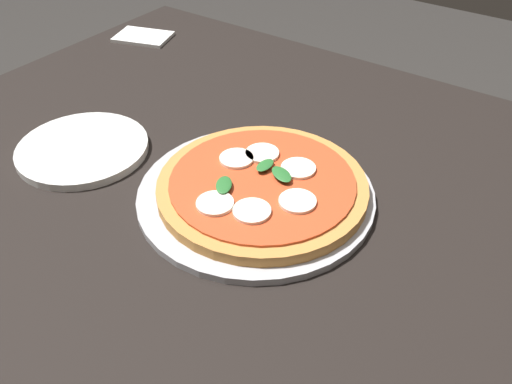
% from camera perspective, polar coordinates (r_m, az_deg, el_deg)
% --- Properties ---
extents(dining_table, '(1.20, 1.09, 0.70)m').
position_cam_1_polar(dining_table, '(0.94, -4.69, -2.76)').
color(dining_table, black).
rests_on(dining_table, ground_plane).
extents(serving_tray, '(0.37, 0.37, 0.01)m').
position_cam_1_polar(serving_tray, '(0.83, 0.00, -0.22)').
color(serving_tray, '#B2B2B7').
rests_on(serving_tray, dining_table).
extents(pizza, '(0.32, 0.32, 0.03)m').
position_cam_1_polar(pizza, '(0.82, 0.66, 0.69)').
color(pizza, '#C6843F').
rests_on(pizza, serving_tray).
extents(plate_white, '(0.22, 0.22, 0.01)m').
position_cam_1_polar(plate_white, '(0.98, -17.94, 4.40)').
color(plate_white, white).
rests_on(plate_white, dining_table).
extents(napkin, '(0.15, 0.13, 0.01)m').
position_cam_1_polar(napkin, '(1.39, -11.90, 15.85)').
color(napkin, white).
rests_on(napkin, dining_table).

